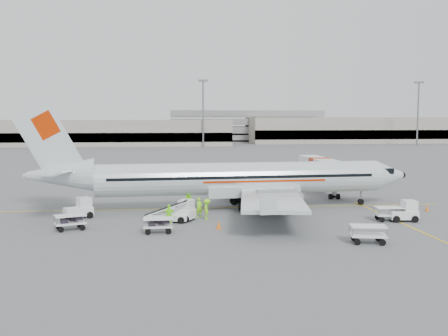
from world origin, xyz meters
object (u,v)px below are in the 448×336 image
(jet_bridge, at_px, (320,175))
(tug_aft, at_px, (78,208))
(tug_fore, at_px, (403,211))
(tug_mid, at_px, (181,210))
(belt_loader, at_px, (168,208))
(aircraft, at_px, (242,157))

(jet_bridge, distance_m, tug_aft, 29.73)
(tug_fore, height_order, tug_mid, tug_mid)
(jet_bridge, relative_size, tug_mid, 6.71)
(tug_mid, bearing_deg, tug_fore, 19.21)
(jet_bridge, xyz_separation_m, belt_loader, (-18.25, -16.50, -0.89))
(jet_bridge, bearing_deg, tug_mid, -136.63)
(tug_fore, xyz_separation_m, tug_mid, (-19.08, 2.34, 0.01))
(jet_bridge, xyz_separation_m, tug_fore, (1.91, -18.20, -1.18))
(belt_loader, xyz_separation_m, tug_aft, (-7.97, 2.53, -0.27))
(tug_mid, xyz_separation_m, tug_aft, (-9.04, 1.89, 0.00))
(tug_fore, bearing_deg, tug_mid, 178.21)
(belt_loader, distance_m, tug_fore, 20.23)
(tug_aft, bearing_deg, aircraft, -14.79)
(tug_fore, relative_size, tug_aft, 0.99)
(tug_fore, height_order, tug_aft, tug_aft)
(belt_loader, xyz_separation_m, tug_mid, (1.08, 0.65, -0.27))
(aircraft, relative_size, belt_loader, 8.46)
(tug_fore, xyz_separation_m, tug_aft, (-28.13, 4.23, 0.01))
(jet_bridge, height_order, tug_fore, jet_bridge)
(jet_bridge, bearing_deg, tug_fore, -83.35)
(belt_loader, height_order, tug_aft, belt_loader)
(aircraft, xyz_separation_m, tug_fore, (12.99, -7.67, -4.21))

